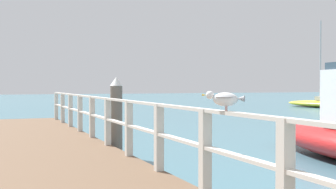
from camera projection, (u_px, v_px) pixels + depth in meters
pier_deck at (41, 165)px, 8.26m from camera, size 3.11×18.43×0.38m
pier_railing at (117, 119)px, 8.80m from camera, size 0.12×16.95×1.02m
dock_piling_far at (116, 117)px, 10.28m from camera, size 0.29×0.29×1.86m
seagull_foreground at (225, 98)px, 4.81m from camera, size 0.37×0.37×0.21m
boat_0 at (325, 103)px, 32.37m from camera, size 3.26×6.64×6.39m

